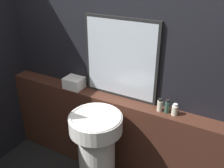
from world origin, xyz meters
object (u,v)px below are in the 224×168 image
object	(u,v)px
mirror	(120,59)
pedestal_sink	(97,154)
towel_stack	(74,83)
shampoo_bottle	(160,105)
conditioner_bottle	(167,107)
lotion_bottle	(175,110)

from	to	relation	value
mirror	pedestal_sink	bearing A→B (deg)	-89.83
towel_stack	pedestal_sink	bearing A→B (deg)	-37.13
pedestal_sink	towel_stack	size ratio (longest dim) A/B	4.91
towel_stack	mirror	bearing A→B (deg)	8.18
shampoo_bottle	conditioner_bottle	bearing A→B (deg)	0.00
towel_stack	conditioner_bottle	world-z (taller)	conditioner_bottle
lotion_bottle	conditioner_bottle	bearing A→B (deg)	180.00
towel_stack	shampoo_bottle	xyz separation A→B (m)	(0.94, 0.00, -0.00)
shampoo_bottle	lotion_bottle	bearing A→B (deg)	0.00
mirror	conditioner_bottle	bearing A→B (deg)	-8.21
pedestal_sink	towel_stack	bearing A→B (deg)	142.87
mirror	towel_stack	bearing A→B (deg)	-171.82
lotion_bottle	mirror	bearing A→B (deg)	172.78
towel_stack	lotion_bottle	world-z (taller)	towel_stack
mirror	shampoo_bottle	world-z (taller)	mirror
pedestal_sink	conditioner_bottle	xyz separation A→B (m)	(0.50, 0.38, 0.45)
pedestal_sink	shampoo_bottle	size ratio (longest dim) A/B	7.98
pedestal_sink	conditioner_bottle	bearing A→B (deg)	37.39
pedestal_sink	lotion_bottle	size ratio (longest dim) A/B	8.98
towel_stack	lotion_bottle	distance (m)	1.07
towel_stack	shampoo_bottle	bearing A→B (deg)	0.00
conditioner_bottle	pedestal_sink	bearing A→B (deg)	-142.61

